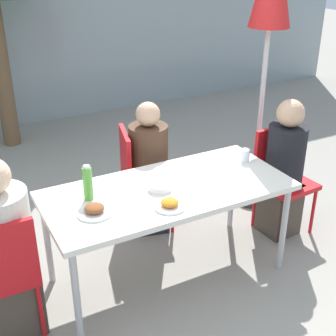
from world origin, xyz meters
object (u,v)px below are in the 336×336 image
(chair_right, at_px, (280,172))
(chair_far, at_px, (138,172))
(person_right, at_px, (284,172))
(person_left, at_px, (6,255))
(salad_bowl, at_px, (160,186))
(chair_left, at_px, (1,271))
(bottle, at_px, (88,183))
(person_far, at_px, (149,172))
(drinking_cup, at_px, (245,155))

(chair_right, height_order, chair_far, same)
(person_right, bearing_deg, person_left, -1.71)
(person_left, height_order, salad_bowl, person_left)
(chair_left, height_order, person_left, person_left)
(person_left, xyz_separation_m, bottle, (0.57, 0.12, 0.28))
(person_far, bearing_deg, chair_far, -122.00)
(chair_right, bearing_deg, person_left, 0.38)
(person_far, bearing_deg, salad_bowl, -4.96)
(chair_right, height_order, person_right, person_right)
(chair_right, relative_size, drinking_cup, 9.02)
(drinking_cup, bearing_deg, person_left, -176.52)
(chair_left, height_order, salad_bowl, chair_left)
(chair_right, xyz_separation_m, salad_bowl, (-1.19, -0.15, 0.23))
(chair_left, height_order, bottle, bottle)
(person_left, relative_size, salad_bowl, 7.39)
(chair_far, bearing_deg, drinking_cup, 59.95)
(drinking_cup, bearing_deg, bottle, 179.57)
(bottle, distance_m, salad_bowl, 0.48)
(chair_left, distance_m, salad_bowl, 1.11)
(person_far, bearing_deg, person_left, -48.42)
(salad_bowl, bearing_deg, person_far, 70.69)
(chair_left, distance_m, bottle, 0.73)
(chair_right, height_order, bottle, bottle)
(chair_left, relative_size, chair_right, 1.00)
(person_right, distance_m, bottle, 1.64)
(chair_left, bearing_deg, salad_bowl, 4.59)
(chair_right, height_order, drinking_cup, chair_right)
(person_right, xyz_separation_m, drinking_cup, (-0.38, 0.03, 0.22))
(bottle, bearing_deg, chair_far, 43.84)
(bottle, bearing_deg, salad_bowl, -12.72)
(drinking_cup, bearing_deg, chair_right, 7.44)
(chair_left, relative_size, drinking_cup, 9.02)
(person_far, bearing_deg, bottle, -38.08)
(person_far, xyz_separation_m, drinking_cup, (0.55, -0.53, 0.24))
(bottle, bearing_deg, person_far, 37.56)
(drinking_cup, distance_m, salad_bowl, 0.78)
(bottle, bearing_deg, person_right, -1.34)
(person_far, xyz_separation_m, bottle, (-0.68, -0.53, 0.31))
(chair_right, bearing_deg, person_far, -30.14)
(person_left, bearing_deg, salad_bowl, 0.38)
(person_left, distance_m, chair_right, 2.23)
(chair_right, bearing_deg, chair_left, 2.30)
(chair_far, bearing_deg, person_far, 58.00)
(person_right, relative_size, bottle, 4.88)
(salad_bowl, bearing_deg, person_left, -179.20)
(chair_far, bearing_deg, chair_right, 76.48)
(person_right, bearing_deg, chair_far, -36.32)
(person_left, relative_size, bottle, 4.96)
(chair_left, height_order, drinking_cup, chair_left)
(chair_right, relative_size, salad_bowl, 5.47)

